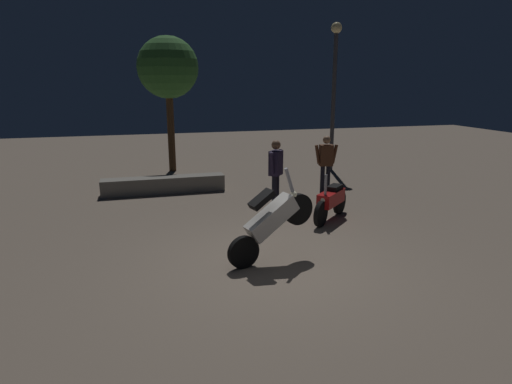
# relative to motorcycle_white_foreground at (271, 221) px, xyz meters

# --- Properties ---
(ground_plane) EXTENTS (40.00, 40.00, 0.00)m
(ground_plane) POSITION_rel_motorcycle_white_foreground_xyz_m (0.03, -0.17, -0.74)
(ground_plane) COLOR #756656
(motorcycle_white_foreground) EXTENTS (1.63, 0.54, 1.63)m
(motorcycle_white_foreground) POSITION_rel_motorcycle_white_foreground_xyz_m (0.00, 0.00, 0.00)
(motorcycle_white_foreground) COLOR black
(motorcycle_white_foreground) RESTS_ON ground_plane
(motorcycle_red_parked_left) EXTENTS (1.29, 1.20, 1.11)m
(motorcycle_red_parked_left) POSITION_rel_motorcycle_white_foreground_xyz_m (2.00, 1.88, -0.31)
(motorcycle_red_parked_left) COLOR black
(motorcycle_red_parked_left) RESTS_ON ground_plane
(person_rider_beside) EXTENTS (0.51, 0.55, 1.67)m
(person_rider_beside) POSITION_rel_motorcycle_white_foreground_xyz_m (1.12, 3.21, 0.25)
(person_rider_beside) COLOR black
(person_rider_beside) RESTS_ON ground_plane
(person_bystander_far) EXTENTS (0.67, 0.29, 1.60)m
(person_bystander_far) POSITION_rel_motorcycle_white_foreground_xyz_m (2.89, 4.17, 0.21)
(person_bystander_far) COLOR black
(person_bystander_far) RESTS_ON ground_plane
(streetlamp_near) EXTENTS (0.36, 0.36, 4.93)m
(streetlamp_near) POSITION_rel_motorcycle_white_foreground_xyz_m (4.46, 7.16, 2.39)
(streetlamp_near) COLOR #38383D
(streetlamp_near) RESTS_ON ground_plane
(tree_left_bg) EXTENTS (2.03, 2.03, 4.51)m
(tree_left_bg) POSITION_rel_motorcycle_white_foreground_xyz_m (-0.97, 8.44, 2.71)
(tree_left_bg) COLOR #4C331E
(tree_left_bg) RESTS_ON ground_plane
(planter_wall_low) EXTENTS (3.38, 0.50, 0.45)m
(planter_wall_low) POSITION_rel_motorcycle_white_foreground_xyz_m (-1.47, 5.40, -0.52)
(planter_wall_low) COLOR gray
(planter_wall_low) RESTS_ON ground_plane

